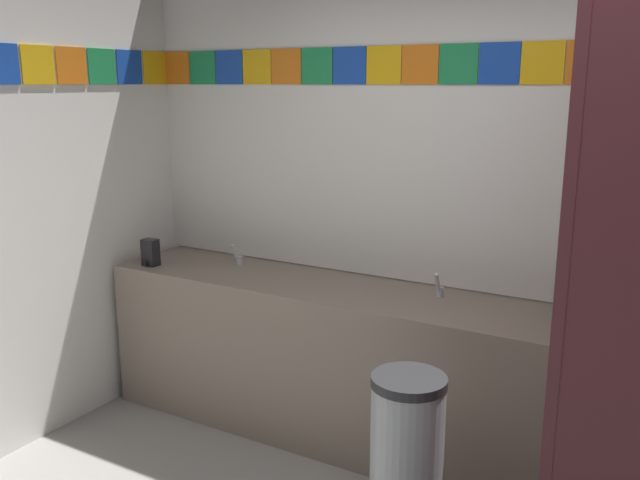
% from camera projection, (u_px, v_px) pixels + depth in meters
% --- Properties ---
extents(wall_back, '(4.45, 0.09, 2.87)m').
position_uv_depth(wall_back, '(515.00, 183.00, 3.35)').
color(wall_back, white).
rests_on(wall_back, ground_plane).
extents(vanity_counter, '(2.52, 0.59, 0.86)m').
position_uv_depth(vanity_counter, '(322.00, 357.00, 3.74)').
color(vanity_counter, gray).
rests_on(vanity_counter, ground_plane).
extents(faucet_left, '(0.04, 0.10, 0.14)m').
position_uv_depth(faucet_left, '(238.00, 256.00, 4.01)').
color(faucet_left, silver).
rests_on(faucet_left, vanity_counter).
extents(faucet_right, '(0.04, 0.10, 0.14)m').
position_uv_depth(faucet_right, '(439.00, 288.00, 3.40)').
color(faucet_right, silver).
rests_on(faucet_right, vanity_counter).
extents(soap_dispenser, '(0.09, 0.09, 0.16)m').
position_uv_depth(soap_dispenser, '(150.00, 252.00, 4.00)').
color(soap_dispenser, black).
rests_on(soap_dispenser, vanity_counter).
extents(stall_divider, '(0.92, 1.41, 2.24)m').
position_uv_depth(stall_divider, '(634.00, 329.00, 2.25)').
color(stall_divider, '#471E23').
rests_on(stall_divider, ground_plane).
extents(trash_bin, '(0.30, 0.30, 0.79)m').
position_uv_depth(trash_bin, '(406.00, 466.00, 2.75)').
color(trash_bin, '#999EA3').
rests_on(trash_bin, ground_plane).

